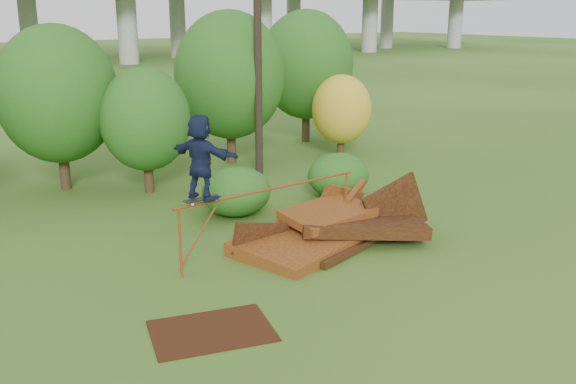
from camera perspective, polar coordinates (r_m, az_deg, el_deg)
ground at (r=15.25m, az=6.84°, el=-7.01°), size 240.00×240.00×0.00m
scrap_pile at (r=16.91m, az=3.87°, el=-3.32°), size 5.77×3.63×2.04m
grind_rail at (r=15.90m, az=-1.53°, el=-0.72°), size 5.46×0.42×1.68m
skateboard at (r=14.73m, az=-7.63°, el=-0.62°), size 0.89×0.29×0.09m
skater at (r=14.48m, az=-7.78°, el=3.10°), size 1.22×1.87×1.93m
flat_plate at (r=12.58m, az=-6.81°, el=-12.15°), size 2.62×2.16×0.03m
tree_1 at (r=22.61m, az=-19.83°, el=8.17°), size 3.96×3.96×5.51m
tree_2 at (r=21.54m, az=-12.57°, el=6.31°), size 2.95×2.95×4.16m
tree_3 at (r=25.19m, az=-5.20°, el=10.29°), size 4.28×4.28×5.93m
tree_4 at (r=26.55m, az=4.79°, el=7.33°), size 2.46×2.46×3.39m
tree_5 at (r=29.42m, az=1.64°, el=11.23°), size 4.24×4.24×5.95m
shrub_left at (r=19.02m, az=-4.61°, el=0.05°), size 2.10×1.94×1.45m
shrub_right at (r=20.86m, az=4.49°, el=1.49°), size 2.06×1.89×1.46m
utility_pole at (r=23.29m, az=-2.72°, el=13.84°), size 1.40×0.28×10.00m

